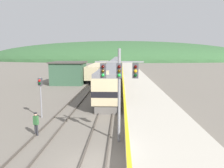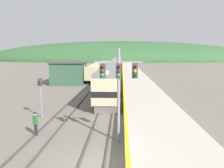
% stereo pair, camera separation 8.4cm
% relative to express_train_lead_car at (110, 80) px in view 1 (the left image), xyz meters
% --- Properties ---
extents(ground_plane, '(500.00, 500.00, 0.00)m').
position_rel_express_train_lead_car_xyz_m(ground_plane, '(0.00, -20.08, -2.24)').
color(ground_plane, slate).
extents(track_main, '(1.52, 180.00, 0.16)m').
position_rel_express_train_lead_car_xyz_m(track_main, '(0.00, 49.92, -2.16)').
color(track_main, '#4C443D').
rests_on(track_main, ground).
extents(track_siding, '(1.52, 180.00, 0.16)m').
position_rel_express_train_lead_car_xyz_m(track_siding, '(-4.21, 49.92, -2.16)').
color(track_siding, '#4C443D').
rests_on(track_siding, ground).
extents(platform, '(5.42, 140.00, 1.07)m').
position_rel_express_train_lead_car_xyz_m(platform, '(4.54, 29.92, -1.71)').
color(platform, '#BCB5A5').
rests_on(platform, ground).
extents(distant_hills, '(216.35, 97.36, 29.87)m').
position_rel_express_train_lead_car_xyz_m(distant_hills, '(0.00, 144.62, -2.24)').
color(distant_hills, '#335B33').
rests_on(distant_hills, ground).
extents(station_shed, '(6.63, 6.73, 4.44)m').
position_rel_express_train_lead_car_xyz_m(station_shed, '(-8.87, 11.59, 0.01)').
color(station_shed, '#385B42').
rests_on(station_shed, ground).
extents(express_train_lead_car, '(3.00, 20.38, 4.45)m').
position_rel_express_train_lead_car_xyz_m(express_train_lead_car, '(0.00, 0.00, 0.00)').
color(express_train_lead_car, black).
rests_on(express_train_lead_car, ground).
extents(carriage_second, '(2.99, 21.73, 4.09)m').
position_rel_express_train_lead_car_xyz_m(carriage_second, '(0.00, 22.17, -0.01)').
color(carriage_second, black).
rests_on(carriage_second, ground).
extents(carriage_third, '(2.99, 21.73, 4.09)m').
position_rel_express_train_lead_car_xyz_m(carriage_third, '(0.00, 44.77, -0.01)').
color(carriage_third, black).
rests_on(carriage_third, ground).
extents(carriage_fourth, '(2.99, 21.73, 4.09)m').
position_rel_express_train_lead_car_xyz_m(carriage_fourth, '(0.00, 67.38, -0.01)').
color(carriage_fourth, black).
rests_on(carriage_fourth, ground).
extents(siding_train, '(2.90, 33.03, 3.43)m').
position_rel_express_train_lead_car_xyz_m(siding_train, '(-4.21, 26.81, -0.46)').
color(siding_train, black).
rests_on(siding_train, ground).
extents(signal_mast_main, '(3.30, 0.42, 6.55)m').
position_rel_express_train_lead_car_xyz_m(signal_mast_main, '(1.41, -16.62, 2.20)').
color(signal_mast_main, gray).
rests_on(signal_mast_main, ground).
extents(signal_post_siding, '(0.36, 0.42, 3.92)m').
position_rel_express_train_lead_car_xyz_m(signal_post_siding, '(-6.13, -11.26, 0.57)').
color(signal_post_siding, gray).
rests_on(signal_post_siding, ground).
extents(track_worker, '(0.41, 0.32, 1.79)m').
position_rel_express_train_lead_car_xyz_m(track_worker, '(-4.88, -15.79, -1.21)').
color(track_worker, '#2D2D33').
rests_on(track_worker, ground).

